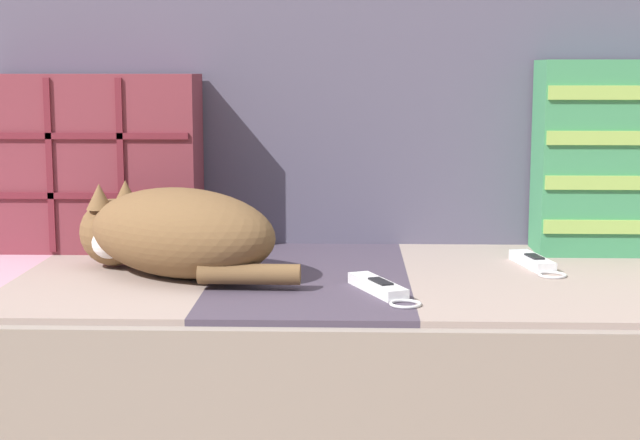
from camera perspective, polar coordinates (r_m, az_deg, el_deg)
couch at (r=1.81m, az=-5.83°, el=-8.60°), size 2.14×0.79×0.37m
sofa_backrest at (r=2.05m, az=-4.83°, el=6.95°), size 2.09×0.14×0.58m
throw_pillow_quilted at (r=1.96m, az=-12.99°, el=3.27°), size 0.41×0.14×0.34m
throw_pillow_striped at (r=1.97m, az=17.72°, el=3.49°), size 0.36×0.14×0.37m
sleeping_cat at (r=1.70m, az=-8.73°, el=-0.75°), size 0.42×0.36×0.15m
game_remote_near at (r=1.81m, az=12.33°, el=-2.41°), size 0.08×0.19×0.02m
game_remote_far at (r=1.56m, az=3.48°, el=-3.94°), size 0.12×0.20×0.02m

